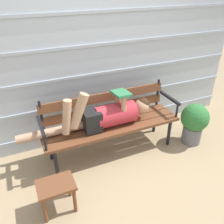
% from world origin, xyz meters
% --- Properties ---
extents(ground_plane, '(12.00, 12.00, 0.00)m').
position_xyz_m(ground_plane, '(0.00, 0.00, 0.00)').
color(ground_plane, tan).
extents(house_siding, '(4.30, 0.08, 2.25)m').
position_xyz_m(house_siding, '(0.00, 0.63, 1.13)').
color(house_siding, '#B2BCC6').
rests_on(house_siding, ground).
extents(park_bench, '(1.75, 0.47, 0.81)m').
position_xyz_m(park_bench, '(-0.00, 0.21, 0.47)').
color(park_bench, brown).
rests_on(park_bench, ground).
extents(reclining_person, '(1.64, 0.27, 0.54)m').
position_xyz_m(reclining_person, '(-0.08, 0.14, 0.59)').
color(reclining_person, '#B72D38').
extents(footstool, '(0.36, 0.27, 0.33)m').
position_xyz_m(footstool, '(-0.85, -0.46, 0.26)').
color(footstool, brown).
rests_on(footstool, ground).
extents(potted_plant, '(0.38, 0.38, 0.58)m').
position_xyz_m(potted_plant, '(1.10, -0.12, 0.33)').
color(potted_plant, slate).
rests_on(potted_plant, ground).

